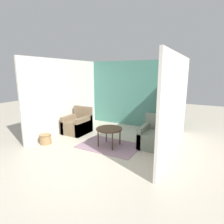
% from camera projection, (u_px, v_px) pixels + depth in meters
% --- Properties ---
extents(ground_plane, '(20.00, 20.00, 0.00)m').
position_uv_depth(ground_plane, '(76.00, 162.00, 4.38)').
color(ground_plane, beige).
rests_on(ground_plane, ground).
extents(wall_back_accent, '(3.77, 0.06, 2.49)m').
position_uv_depth(wall_back_accent, '(134.00, 94.00, 7.17)').
color(wall_back_accent, '#4C897A').
rests_on(wall_back_accent, ground_plane).
extents(wall_left, '(0.06, 3.52, 2.49)m').
position_uv_depth(wall_left, '(65.00, 96.00, 6.50)').
color(wall_left, silver).
rests_on(wall_left, ground_plane).
extents(wall_right, '(0.06, 3.52, 2.49)m').
position_uv_depth(wall_right, '(176.00, 105.00, 4.77)').
color(wall_right, silver).
rests_on(wall_right, ground_plane).
extents(area_rug, '(1.68, 1.14, 0.01)m').
position_uv_depth(area_rug, '(109.00, 146.00, 5.34)').
color(area_rug, gray).
rests_on(area_rug, ground_plane).
extents(coffee_table, '(0.73, 0.73, 0.53)m').
position_uv_depth(coffee_table, '(109.00, 130.00, 5.24)').
color(coffee_table, '#472819').
rests_on(coffee_table, ground_plane).
extents(armchair_left, '(0.73, 0.85, 0.88)m').
position_uv_depth(armchair_left, '(78.00, 125.00, 6.46)').
color(armchair_left, '#7A664C').
rests_on(armchair_left, ground_plane).
extents(armchair_right, '(0.73, 0.85, 0.88)m').
position_uv_depth(armchair_right, '(154.00, 137.00, 5.23)').
color(armchair_right, slate).
rests_on(armchair_right, ground_plane).
extents(birdcage, '(0.52, 0.52, 1.54)m').
position_uv_depth(birdcage, '(169.00, 113.00, 6.28)').
color(birdcage, slate).
rests_on(birdcage, ground_plane).
extents(parrot, '(0.13, 0.24, 0.29)m').
position_uv_depth(parrot, '(171.00, 84.00, 6.09)').
color(parrot, '#1E842D').
rests_on(parrot, birdcage).
extents(potted_plant, '(0.34, 0.31, 0.71)m').
position_uv_depth(potted_plant, '(151.00, 121.00, 6.43)').
color(potted_plant, '#66605B').
rests_on(potted_plant, ground_plane).
extents(wicker_basket, '(0.34, 0.34, 0.28)m').
position_uv_depth(wicker_basket, '(46.00, 139.00, 5.49)').
color(wicker_basket, '#A37F51').
rests_on(wicker_basket, ground_plane).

